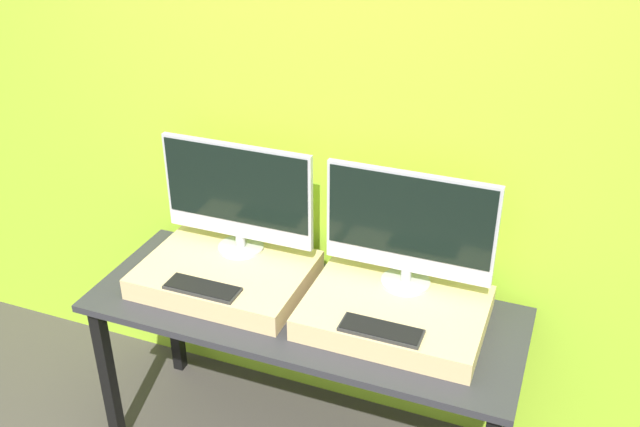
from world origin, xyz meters
The scene contains 8 objects.
wall_back centered at (0.00, 0.71, 1.30)m, with size 8.00×0.04×2.60m.
workbench centered at (0.00, 0.32, 0.67)m, with size 1.69×0.64×0.75m.
wooden_riser_left centered at (-0.35, 0.36, 0.80)m, with size 0.66×0.49×0.09m.
monitor_left centered at (-0.35, 0.49, 1.09)m, with size 0.64×0.19×0.47m.
keyboard_left centered at (-0.35, 0.17, 0.85)m, with size 0.29×0.10×0.01m.
wooden_riser_right centered at (0.35, 0.36, 0.80)m, with size 0.66×0.49×0.09m.
monitor_right centered at (0.35, 0.49, 1.09)m, with size 0.64×0.19×0.47m.
keyboard_right centered at (0.35, 0.17, 0.85)m, with size 0.29×0.10×0.01m.
Camera 1 is at (0.87, -1.75, 2.39)m, focal length 40.00 mm.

